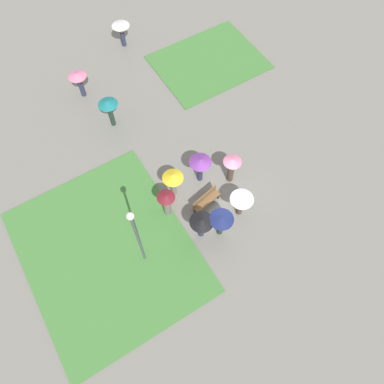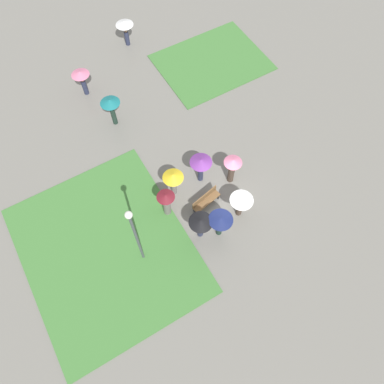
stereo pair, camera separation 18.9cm
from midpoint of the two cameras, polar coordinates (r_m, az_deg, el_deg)
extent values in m
plane|color=slate|center=(19.94, 4.37, -1.58)|extent=(90.00, 90.00, 0.00)
cube|color=#427A38|center=(19.27, -13.07, -8.76)|extent=(7.76, 9.44, 0.06)
cube|color=#427A38|center=(26.25, 2.33, 19.20)|extent=(6.85, 5.39, 0.06)
cube|color=brown|center=(19.45, 1.97, -1.37)|extent=(1.70, 0.74, 0.05)
cube|color=brown|center=(19.28, 1.62, -0.69)|extent=(1.62, 0.38, 0.45)
cube|color=#232326|center=(19.42, 0.42, -2.98)|extent=(0.15, 0.39, 0.40)
cube|color=#232326|center=(19.90, 3.44, -0.39)|extent=(0.15, 0.39, 0.40)
cylinder|color=#474C51|center=(16.62, -8.44, -7.34)|extent=(0.12, 0.12, 4.80)
sphere|color=white|center=(14.28, -9.77, -3.66)|extent=(0.32, 0.32, 0.32)
cylinder|color=#282D47|center=(18.69, 1.11, -5.85)|extent=(0.41, 0.41, 0.97)
sphere|color=#997051|center=(18.15, 1.14, -5.14)|extent=(0.20, 0.20, 0.20)
cylinder|color=#4C4C4F|center=(17.90, 1.16, -4.79)|extent=(0.02, 0.02, 0.35)
cone|color=black|center=(17.64, 1.17, -4.42)|extent=(1.17, 1.17, 0.22)
cylinder|color=#47382D|center=(19.34, 6.98, -2.46)|extent=(0.38, 0.38, 0.96)
sphere|color=tan|center=(18.83, 7.17, -1.70)|extent=(0.19, 0.19, 0.19)
cylinder|color=#4C4C4F|center=(18.59, 7.26, -1.33)|extent=(0.02, 0.02, 0.35)
cone|color=white|center=(18.32, 7.36, -0.90)|extent=(1.18, 1.18, 0.26)
cylinder|color=#282D47|center=(20.10, 0.95, 2.85)|extent=(0.37, 0.37, 1.11)
sphere|color=brown|center=(19.53, 0.98, 3.85)|extent=(0.21, 0.21, 0.21)
cylinder|color=#4C4C4F|center=(19.30, 0.99, 4.30)|extent=(0.02, 0.02, 0.35)
cone|color=#703389|center=(19.05, 1.01, 4.77)|extent=(1.16, 1.16, 0.23)
cylinder|color=#47382D|center=(20.15, 5.60, 2.85)|extent=(0.48, 0.48, 1.19)
sphere|color=brown|center=(19.56, 5.78, 3.90)|extent=(0.20, 0.20, 0.20)
cylinder|color=#4C4C4F|center=(19.33, 5.85, 4.33)|extent=(0.02, 0.02, 0.35)
cone|color=pink|center=(19.09, 5.93, 4.79)|extent=(0.95, 0.95, 0.22)
cylinder|color=slate|center=(19.14, -4.06, -2.41)|extent=(0.53, 0.53, 1.16)
sphere|color=#997051|center=(18.53, -4.19, -1.49)|extent=(0.22, 0.22, 0.22)
cylinder|color=#4C4C4F|center=(18.27, -4.25, -1.08)|extent=(0.02, 0.02, 0.35)
cone|color=maroon|center=(18.04, -4.30, -0.69)|extent=(0.91, 0.91, 0.19)
cylinder|color=#1E3328|center=(18.75, 4.01, -5.48)|extent=(0.36, 0.36, 1.03)
sphere|color=brown|center=(18.19, 4.13, -4.73)|extent=(0.20, 0.20, 0.20)
cylinder|color=#4C4C4F|center=(17.94, 4.18, -4.38)|extent=(0.02, 0.02, 0.35)
cone|color=navy|center=(17.69, 4.24, -4.03)|extent=(1.20, 1.20, 0.18)
cylinder|color=slate|center=(19.73, -3.07, 0.62)|extent=(0.37, 0.37, 1.02)
sphere|color=beige|center=(19.20, -3.16, 1.50)|extent=(0.20, 0.20, 0.20)
cylinder|color=#4C4C4F|center=(18.96, -3.20, 1.91)|extent=(0.02, 0.02, 0.35)
cone|color=gold|center=(18.69, -3.25, 2.40)|extent=(1.08, 1.08, 0.28)
cylinder|color=#1E3328|center=(22.78, -12.34, 11.00)|extent=(0.39, 0.39, 1.16)
sphere|color=beige|center=(22.25, -12.69, 12.12)|extent=(0.23, 0.23, 0.23)
cylinder|color=#4C4C4F|center=(22.04, -12.84, 12.61)|extent=(0.02, 0.02, 0.35)
cone|color=#197075|center=(21.82, -12.99, 13.11)|extent=(1.13, 1.13, 0.24)
cylinder|color=#282D47|center=(24.83, -16.63, 14.80)|extent=(0.42, 0.42, 1.01)
sphere|color=#997051|center=(24.41, -17.00, 15.75)|extent=(0.20, 0.20, 0.20)
cylinder|color=#4C4C4F|center=(24.22, -17.17, 16.20)|extent=(0.02, 0.02, 0.35)
cone|color=pink|center=(24.03, -17.36, 16.66)|extent=(1.08, 1.08, 0.22)
cylinder|color=#282D47|center=(27.57, -10.65, 21.91)|extent=(0.35, 0.35, 0.98)
sphere|color=#997051|center=(27.20, -10.87, 22.87)|extent=(0.22, 0.22, 0.22)
cylinder|color=#4C4C4F|center=(27.02, -10.98, 23.34)|extent=(0.02, 0.02, 0.35)
cone|color=white|center=(26.85, -11.10, 23.83)|extent=(1.16, 1.16, 0.24)
camera|label=1|loc=(0.09, -90.28, -0.53)|focal=35.00mm
camera|label=2|loc=(0.09, 89.72, 0.53)|focal=35.00mm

